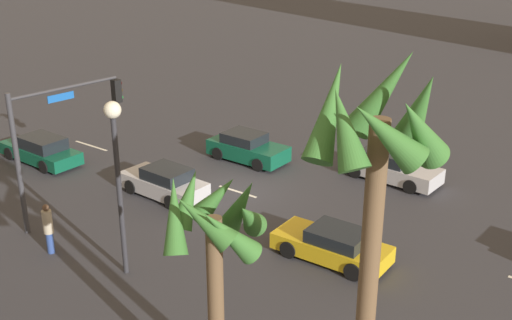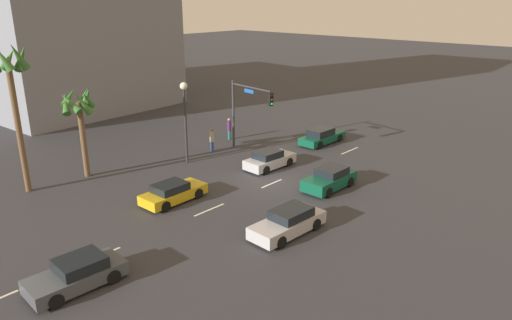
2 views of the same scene
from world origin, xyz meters
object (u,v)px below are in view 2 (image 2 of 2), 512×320
(car_0, at_px, (77,274))
(car_1, at_px, (269,160))
(car_5, at_px, (173,193))
(palm_tree_1, at_px, (11,79))
(car_3, at_px, (288,222))
(palm_tree_0, at_px, (79,108))
(car_2, at_px, (330,179))
(traffic_signal, at_px, (247,106))
(pedestrian_0, at_px, (212,139))
(pedestrian_1, at_px, (229,128))
(streetlamp, at_px, (185,107))
(car_4, at_px, (322,136))

(car_0, relative_size, car_1, 1.02)
(car_5, xyz_separation_m, palm_tree_1, (-5.25, 8.21, 6.67))
(car_3, relative_size, palm_tree_0, 0.73)
(car_0, relative_size, palm_tree_0, 0.67)
(car_2, height_order, car_3, car_2)
(car_3, xyz_separation_m, traffic_signal, (8.77, 11.34, 3.17))
(car_0, height_order, pedestrian_0, pedestrian_0)
(car_1, relative_size, palm_tree_1, 0.43)
(car_2, bearing_deg, pedestrian_1, 74.84)
(traffic_signal, xyz_separation_m, streetlamp, (-5.03, 1.46, 0.49))
(car_0, height_order, car_3, car_3)
(car_3, height_order, palm_tree_0, palm_tree_0)
(car_4, bearing_deg, car_3, -151.03)
(car_2, relative_size, pedestrian_1, 2.10)
(car_2, xyz_separation_m, palm_tree_1, (-13.52, 14.09, 6.60))
(car_3, distance_m, palm_tree_1, 18.62)
(car_0, bearing_deg, streetlamp, 33.65)
(car_0, height_order, streetlamp, streetlamp)
(car_5, height_order, pedestrian_0, pedestrian_0)
(car_4, relative_size, pedestrian_1, 2.42)
(pedestrian_1, bearing_deg, car_5, -149.14)
(car_0, xyz_separation_m, palm_tree_1, (3.24, 12.39, 6.65))
(car_5, bearing_deg, car_0, -153.79)
(car_3, distance_m, car_5, 7.97)
(pedestrian_0, bearing_deg, car_0, -149.82)
(traffic_signal, bearing_deg, car_0, -157.71)
(traffic_signal, distance_m, pedestrian_1, 4.70)
(car_0, height_order, pedestrian_1, pedestrian_1)
(traffic_signal, bearing_deg, car_3, -127.71)
(palm_tree_1, bearing_deg, traffic_signal, -16.80)
(car_3, relative_size, car_5, 1.10)
(pedestrian_1, xyz_separation_m, palm_tree_0, (-13.11, 0.92, 3.82))
(palm_tree_0, bearing_deg, car_2, -55.18)
(car_2, relative_size, palm_tree_0, 0.64)
(palm_tree_1, bearing_deg, car_4, -20.06)
(car_5, bearing_deg, palm_tree_1, 122.57)
(traffic_signal, xyz_separation_m, palm_tree_0, (-11.64, 4.43, 1.06))
(car_1, height_order, car_3, car_3)
(traffic_signal, relative_size, palm_tree_1, 0.58)
(pedestrian_1, bearing_deg, streetlamp, -162.46)
(palm_tree_0, bearing_deg, car_3, -79.67)
(car_0, xyz_separation_m, car_1, (17.09, 3.80, 0.01))
(car_4, bearing_deg, car_0, -169.64)
(car_1, height_order, car_2, car_2)
(palm_tree_1, bearing_deg, pedestrian_0, -10.47)
(car_0, height_order, car_5, car_0)
(car_1, distance_m, car_3, 10.27)
(car_3, relative_size, car_4, 0.99)
(pedestrian_1, relative_size, palm_tree_1, 0.20)
(car_2, relative_size, traffic_signal, 0.72)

